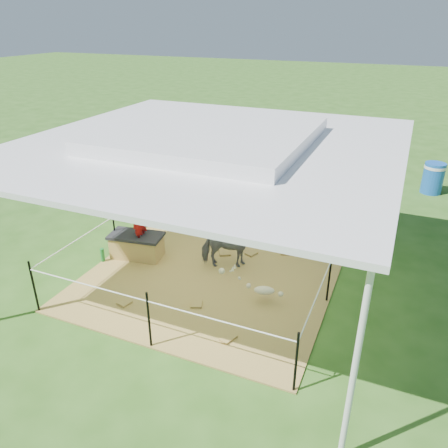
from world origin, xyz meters
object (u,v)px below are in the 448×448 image
at_px(green_bottle, 103,255).
at_px(foal, 264,289).
at_px(pony, 228,247).
at_px(woman, 138,210).
at_px(straw_bale, 137,247).
at_px(picnic_table_near, 360,153).
at_px(trash_barrel, 433,178).
at_px(distant_person, 367,157).

height_order(green_bottle, foal, foal).
relative_size(pony, foal, 1.12).
bearing_deg(woman, straw_bale, -99.02).
bearing_deg(green_bottle, pony, 17.90).
bearing_deg(picnic_table_near, trash_barrel, -74.65).
bearing_deg(straw_bale, woman, 0.00).
height_order(green_bottle, trash_barrel, trash_barrel).
bearing_deg(green_bottle, trash_barrel, 48.24).
distance_m(pony, picnic_table_near, 8.46).
bearing_deg(foal, woman, 154.23).
distance_m(foal, trash_barrel, 7.51).
xyz_separation_m(green_bottle, distant_person, (4.26, 8.06, 0.37)).
xyz_separation_m(woman, green_bottle, (-0.65, -0.45, -0.93)).
bearing_deg(straw_bale, green_bottle, -140.71).
bearing_deg(green_bottle, distant_person, 62.12).
xyz_separation_m(pony, foal, (1.05, -0.84, -0.18)).
relative_size(green_bottle, foal, 0.30).
distance_m(woman, foal, 3.01).
distance_m(green_bottle, foal, 3.51).
distance_m(woman, pony, 1.95).
distance_m(green_bottle, picnic_table_near, 9.94).
distance_m(straw_bale, pony, 1.96).
bearing_deg(picnic_table_near, straw_bale, -142.55).
height_order(straw_bale, foal, foal).
relative_size(woman, picnic_table_near, 0.74).
distance_m(pony, distant_person, 7.48).
relative_size(woman, pony, 1.17).
distance_m(green_bottle, distant_person, 9.12).
distance_m(trash_barrel, distant_person, 2.24).
height_order(woman, foal, woman).
xyz_separation_m(pony, picnic_table_near, (1.48, 8.33, -0.13)).
distance_m(pony, trash_barrel, 7.22).
bearing_deg(straw_bale, trash_barrel, 48.98).
height_order(trash_barrel, picnic_table_near, trash_barrel).
height_order(green_bottle, picnic_table_near, picnic_table_near).
relative_size(pony, distant_person, 0.98).
xyz_separation_m(green_bottle, foal, (3.51, -0.04, 0.12)).
height_order(woman, pony, woman).
xyz_separation_m(woman, pony, (1.81, 0.35, -0.63)).
bearing_deg(trash_barrel, straw_bale, -131.02).
xyz_separation_m(straw_bale, trash_barrel, (5.67, 6.52, 0.18)).
height_order(pony, trash_barrel, pony).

